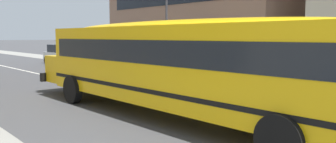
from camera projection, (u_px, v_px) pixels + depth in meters
ground_plane at (174, 104)px, 12.45m from camera, size 400.00×400.00×0.00m
sidewalk_far at (285, 85)px, 16.99m from camera, size 120.00×3.00×0.01m
lane_centreline at (174, 104)px, 12.45m from camera, size 110.00×0.16×0.01m
school_bus at (171, 60)px, 10.35m from camera, size 12.63×3.00×2.81m
parked_car_white_past_driveway at (62, 54)px, 29.97m from camera, size 3.96×2.00×1.64m
parked_car_silver_by_hydrant at (109, 58)px, 24.29m from camera, size 3.98×2.05×1.64m
street_lamp at (166, 5)px, 22.22m from camera, size 0.44×0.44×6.80m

